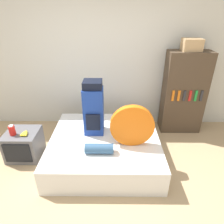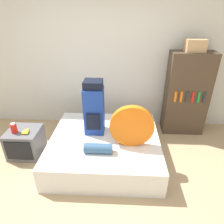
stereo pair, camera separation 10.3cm
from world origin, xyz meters
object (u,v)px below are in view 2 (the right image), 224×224
Objects in this scene: sleeping_roll at (98,148)px; canister at (14,128)px; tent_bag at (132,126)px; television at (25,142)px; backpack at (94,108)px; bookshelf at (187,94)px; cardboard_box at (195,45)px.

canister is (-1.35, 0.34, 0.07)m from sleeping_roll.
tent_bag is at bearing -4.32° from canister.
tent_bag is 1.82m from canister.
television is at bearing 31.36° from canister.
sleeping_roll is 0.77× the size of television.
backpack is 1.69× the size of television.
television is at bearing 162.25° from sleeping_roll.
sleeping_roll is at bearing -14.28° from canister.
bookshelf reaches higher than backpack.
television is 3.21m from cardboard_box.
canister is at bearing -161.99° from cardboard_box.
tent_bag reaches higher than canister.
cardboard_box is (1.61, 0.73, 0.83)m from backpack.
cardboard_box is (1.03, 1.06, 0.93)m from tent_bag.
canister is at bearing -148.64° from television.
canister is 3.19m from cardboard_box.
bookshelf is at bearing 14.47° from cardboard_box.
cardboard_box is (2.75, 0.87, 1.41)m from television.
television is 0.33× the size of bookshelf.
backpack is at bearing 6.89° from television.
sleeping_roll is at bearing -139.76° from cardboard_box.
backpack reaches higher than canister.
cardboard_box is at bearing 24.39° from backpack.
sleeping_roll is 2.38× the size of canister.
backpack is at bearing -155.67° from bookshelf.
tent_bag is at bearing -134.28° from cardboard_box.
backpack is at bearing 101.48° from sleeping_roll.
bookshelf is (2.85, 0.93, 0.23)m from canister.
cardboard_box is (-0.01, -0.00, 0.87)m from bookshelf.
backpack is at bearing -155.61° from cardboard_box.
tent_bag is at bearing -6.47° from television.
cardboard_box reaches higher than canister.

